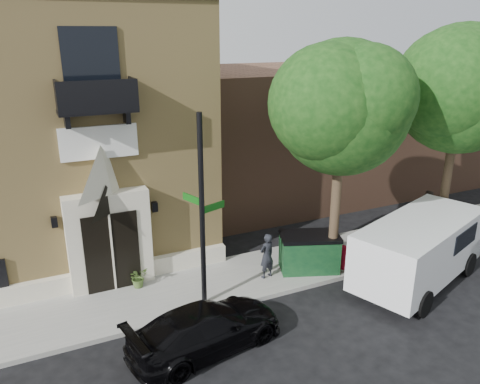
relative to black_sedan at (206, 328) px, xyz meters
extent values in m
plane|color=black|center=(-0.66, 1.42, -0.62)|extent=(120.00, 120.00, 0.00)
cube|color=gray|center=(0.34, 2.92, -0.55)|extent=(42.00, 3.00, 0.15)
cube|color=tan|center=(-3.66, 9.42, 3.88)|extent=(12.00, 10.00, 9.00)
cube|color=beige|center=(-3.66, 4.30, -0.17)|extent=(12.00, 0.30, 0.60)
cube|color=beige|center=(-1.66, 4.17, 1.13)|extent=(2.60, 0.55, 3.20)
pyramid|color=beige|center=(-1.66, 4.17, 3.48)|extent=(2.60, 0.55, 1.50)
cube|color=black|center=(-1.66, 3.88, 0.83)|extent=(1.70, 0.06, 2.60)
cube|color=beige|center=(-1.66, 3.84, 0.83)|extent=(0.06, 0.04, 2.60)
cube|color=white|center=(-1.66, 4.36, 4.28)|extent=(2.30, 0.10, 1.00)
cube|color=black|center=(-1.66, 3.97, 5.28)|extent=(2.20, 0.90, 0.10)
cube|color=black|center=(-1.66, 3.54, 5.73)|extent=(2.20, 0.06, 0.90)
cube|color=black|center=(-2.71, 3.97, 5.73)|extent=(0.06, 0.90, 0.90)
cube|color=black|center=(-0.61, 3.97, 5.73)|extent=(0.06, 0.90, 0.90)
cube|color=black|center=(-1.66, 4.39, 6.48)|extent=(1.60, 0.08, 2.20)
cube|color=black|center=(-3.21, 4.30, 1.98)|extent=(0.18, 0.18, 0.32)
cube|color=black|center=(-0.11, 4.30, 1.98)|extent=(0.18, 0.18, 0.32)
cube|color=brown|center=(11.34, 10.42, 2.58)|extent=(18.00, 8.00, 6.40)
cylinder|color=#38281C|center=(5.34, 1.87, 1.63)|extent=(0.32, 0.32, 4.20)
sphere|color=#10380F|center=(5.34, 1.87, 5.20)|extent=(4.20, 4.20, 4.20)
sphere|color=#10380F|center=(6.14, 2.17, 4.90)|extent=(3.36, 3.36, 3.36)
sphere|color=#10380F|center=(4.64, 1.67, 5.40)|extent=(3.57, 3.57, 3.57)
sphere|color=#10380F|center=(5.54, 1.17, 5.60)|extent=(3.15, 3.15, 3.15)
cylinder|color=#38281C|center=(10.34, 1.87, 1.74)|extent=(0.32, 0.32, 4.42)
sphere|color=#10380F|center=(10.34, 1.87, 5.52)|extent=(4.50, 4.50, 4.50)
sphere|color=#10380F|center=(11.14, 2.17, 5.22)|extent=(3.60, 3.60, 3.60)
sphere|color=#10380F|center=(9.64, 1.67, 5.72)|extent=(3.82, 3.82, 3.83)
imported|color=black|center=(0.00, 0.00, 0.00)|extent=(4.56, 2.52, 1.25)
cube|color=white|center=(7.67, 0.28, 0.69)|extent=(5.88, 3.93, 1.86)
cube|color=white|center=(9.72, 1.03, 0.14)|extent=(1.78, 2.43, 0.76)
cube|color=black|center=(10.13, 1.18, 1.01)|extent=(0.95, 1.86, 0.76)
cube|color=black|center=(8.87, -0.45, 1.07)|extent=(1.66, 0.64, 0.66)
cylinder|color=black|center=(6.38, -1.29, -0.21)|extent=(0.87, 0.54, 0.83)
cylinder|color=black|center=(5.67, 0.66, -0.21)|extent=(0.87, 0.54, 0.83)
cylinder|color=black|center=(9.67, -0.09, -0.21)|extent=(0.87, 0.54, 0.83)
cylinder|color=black|center=(8.96, 1.86, -0.21)|extent=(0.87, 0.54, 0.83)
cylinder|color=black|center=(0.66, 1.89, 2.46)|extent=(0.16, 0.16, 5.87)
cube|color=#0D520F|center=(1.07, 2.03, 2.56)|extent=(0.80, 0.31, 0.22)
cube|color=#0D520F|center=(0.51, 2.30, 2.80)|extent=(0.31, 0.80, 0.22)
cylinder|color=#AA091F|center=(5.89, 1.97, -0.43)|extent=(0.39, 0.39, 0.09)
cylinder|color=#AA091F|center=(5.89, 1.97, -0.09)|extent=(0.28, 0.28, 0.60)
sphere|color=#AA091F|center=(5.89, 1.97, 0.24)|extent=(0.28, 0.28, 0.28)
cylinder|color=#AA091F|center=(5.89, 1.97, -0.04)|extent=(0.49, 0.13, 0.13)
cube|color=#0E331B|center=(4.74, 2.36, 0.12)|extent=(2.22, 1.71, 1.20)
cube|color=black|center=(4.74, 2.36, 0.78)|extent=(2.29, 1.78, 0.13)
imported|color=#4E6B2F|center=(-0.95, 3.70, -0.14)|extent=(0.74, 0.69, 0.67)
imported|color=black|center=(3.14, 2.50, 0.32)|extent=(0.65, 0.51, 1.59)
imported|color=black|center=(11.52, 3.66, 0.30)|extent=(0.68, 0.82, 1.54)
camera|label=1|loc=(-3.63, -9.92, 7.42)|focal=35.00mm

